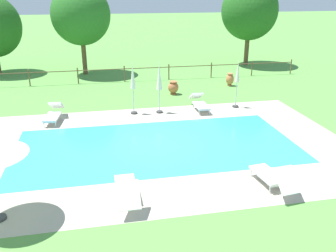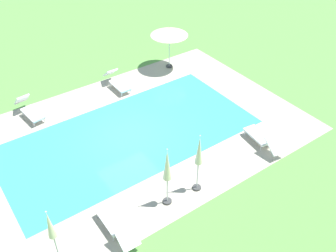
% 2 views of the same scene
% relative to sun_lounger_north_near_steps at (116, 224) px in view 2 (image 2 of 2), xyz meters
% --- Properties ---
extents(ground_plane, '(160.00, 160.00, 0.00)m').
position_rel_sun_lounger_north_near_steps_xyz_m(ground_plane, '(-2.88, -4.02, -0.36)').
color(ground_plane, '#599342').
extents(pool_deck_paving, '(15.19, 9.59, 0.01)m').
position_rel_sun_lounger_north_near_steps_xyz_m(pool_deck_paving, '(-2.88, -4.02, -0.36)').
color(pool_deck_paving, '#B2A893').
rests_on(pool_deck_paving, ground).
extents(swimming_pool_water, '(10.84, 5.24, 0.01)m').
position_rel_sun_lounger_north_near_steps_xyz_m(swimming_pool_water, '(-2.88, -4.02, -0.36)').
color(swimming_pool_water, '#38C6D1').
rests_on(swimming_pool_water, ground).
extents(pool_coping_rim, '(11.32, 5.72, 0.01)m').
position_rel_sun_lounger_north_near_steps_xyz_m(pool_coping_rim, '(-2.88, -4.02, -0.35)').
color(pool_coping_rim, '#C0B59F').
rests_on(pool_coping_rim, ground).
extents(sun_lounger_north_near_steps, '(0.61, 2.04, 0.79)m').
position_rel_sun_lounger_north_near_steps_xyz_m(sun_lounger_north_near_steps, '(0.00, 0.00, 0.00)').
color(sun_lounger_north_near_steps, white).
rests_on(sun_lounger_north_near_steps, ground).
extents(sun_lounger_north_mid, '(0.60, 1.97, 0.88)m').
position_rel_sun_lounger_north_near_steps_xyz_m(sun_lounger_north_mid, '(-4.38, -7.70, 0.01)').
color(sun_lounger_north_mid, white).
rests_on(sun_lounger_north_mid, ground).
extents(sun_lounger_north_far, '(0.85, 2.08, 0.80)m').
position_rel_sun_lounger_north_near_steps_xyz_m(sun_lounger_north_far, '(-7.08, -0.30, 0.00)').
color(sun_lounger_north_far, white).
rests_on(sun_lounger_north_far, ground).
extents(sun_lounger_north_end, '(0.82, 1.97, 0.94)m').
position_rel_sun_lounger_north_near_steps_xyz_m(sun_lounger_north_end, '(0.07, -7.86, 0.02)').
color(sun_lounger_north_end, white).
rests_on(sun_lounger_north_end, ground).
extents(patio_umbrella_open_foreground, '(1.99, 1.99, 2.33)m').
position_rel_sun_lounger_north_near_steps_xyz_m(patio_umbrella_open_foreground, '(-7.81, -7.97, 1.71)').
color(patio_umbrella_open_foreground, '#383838').
rests_on(patio_umbrella_open_foreground, ground).
extents(patio_umbrella_closed_row_west, '(0.32, 0.32, 2.52)m').
position_rel_sun_lounger_north_near_steps_xyz_m(patio_umbrella_closed_row_west, '(-3.33, 0.04, 1.32)').
color(patio_umbrella_closed_row_west, '#383838').
rests_on(patio_umbrella_closed_row_west, ground).
extents(patio_umbrella_closed_row_mid_west, '(0.32, 0.32, 2.50)m').
position_rel_sun_lounger_north_near_steps_xyz_m(patio_umbrella_closed_row_mid_west, '(-2.07, -0.05, 1.32)').
color(patio_umbrella_closed_row_mid_west, '#383838').
rests_on(patio_umbrella_closed_row_mid_west, ground).
extents(patio_umbrella_closed_row_centre, '(0.32, 0.32, 2.42)m').
position_rel_sun_lounger_north_near_steps_xyz_m(patio_umbrella_closed_row_centre, '(1.95, 0.05, 1.24)').
color(patio_umbrella_closed_row_centre, '#383838').
rests_on(patio_umbrella_closed_row_centre, ground).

